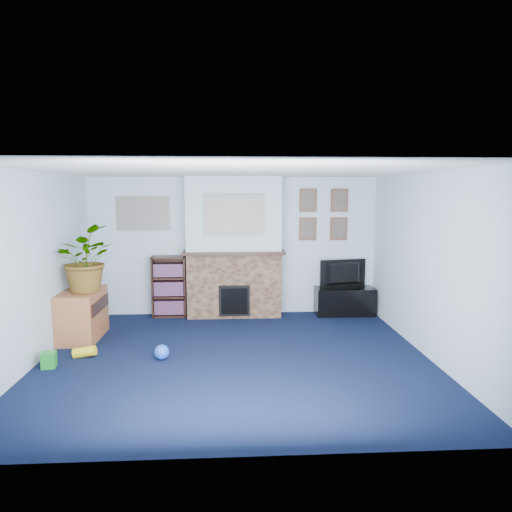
{
  "coord_description": "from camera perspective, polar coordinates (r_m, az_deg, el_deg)",
  "views": [
    {
      "loc": [
        -0.06,
        -5.7,
        2.14
      ],
      "look_at": [
        0.31,
        0.85,
        1.22
      ],
      "focal_mm": 32.0,
      "sensor_mm": 36.0,
      "label": 1
    }
  ],
  "objects": [
    {
      "name": "floor",
      "position": [
        6.09,
        -2.53,
        -12.6
      ],
      "size": [
        5.0,
        4.5,
        0.01
      ],
      "primitive_type": "cube",
      "color": "black",
      "rests_on": "ground"
    },
    {
      "name": "portrait_bl",
      "position": [
        8.07,
        6.48,
        3.38
      ],
      "size": [
        0.3,
        0.03,
        0.4
      ],
      "primitive_type": "cube",
      "color": "brown",
      "rests_on": "wall_back"
    },
    {
      "name": "mantel_candle",
      "position": [
        7.76,
        -0.52,
        1.25
      ],
      "size": [
        0.05,
        0.05,
        0.14
      ],
      "primitive_type": "cylinder",
      "color": "#B2BFC6",
      "rests_on": "chimney_breast"
    },
    {
      "name": "collage_main",
      "position": [
        7.54,
        -2.79,
        5.24
      ],
      "size": [
        1.0,
        0.03,
        0.68
      ],
      "primitive_type": "cube",
      "color": "gray",
      "rests_on": "chimney_breast"
    },
    {
      "name": "mantel_can",
      "position": [
        7.8,
        2.74,
        1.12
      ],
      "size": [
        0.06,
        0.06,
        0.13
      ],
      "primitive_type": "cylinder",
      "color": "#198C26",
      "rests_on": "chimney_breast"
    },
    {
      "name": "wall_front",
      "position": [
        3.58,
        -2.17,
        -7.23
      ],
      "size": [
        5.0,
        0.04,
        2.4
      ],
      "primitive_type": "cube",
      "color": "silver",
      "rests_on": "ground"
    },
    {
      "name": "mantel_teddy",
      "position": [
        7.77,
        -6.49,
        1.09
      ],
      "size": [
        0.12,
        0.12,
        0.12
      ],
      "primitive_type": "sphere",
      "color": "gray",
      "rests_on": "chimney_breast"
    },
    {
      "name": "potted_plant",
      "position": [
        6.99,
        -20.95,
        -0.36
      ],
      "size": [
        1.09,
        1.12,
        0.95
      ],
      "primitive_type": "imported",
      "rotation": [
        0.0,
        0.0,
        2.16
      ],
      "color": "#26661E",
      "rests_on": "sideboard"
    },
    {
      "name": "sideboard",
      "position": [
        7.21,
        -20.88,
        -6.92
      ],
      "size": [
        0.51,
        0.92,
        0.71
      ],
      "primitive_type": "cube",
      "color": "#9F5A33",
      "rests_on": "ground"
    },
    {
      "name": "mantel_clock",
      "position": [
        7.75,
        -2.97,
        1.16
      ],
      "size": [
        0.11,
        0.07,
        0.15
      ],
      "primitive_type": "cube",
      "color": "gold",
      "rests_on": "chimney_breast"
    },
    {
      "name": "chimney_breast",
      "position": [
        7.8,
        -2.78,
        0.93
      ],
      "size": [
        1.72,
        0.5,
        2.4
      ],
      "color": "brown",
      "rests_on": "ground"
    },
    {
      "name": "portrait_br",
      "position": [
        8.18,
        10.29,
        3.36
      ],
      "size": [
        0.3,
        0.03,
        0.4
      ],
      "primitive_type": "cube",
      "color": "brown",
      "rests_on": "wall_back"
    },
    {
      "name": "portrait_tr",
      "position": [
        8.16,
        10.37,
        6.87
      ],
      "size": [
        0.3,
        0.03,
        0.4
      ],
      "primitive_type": "cube",
      "color": "brown",
      "rests_on": "wall_back"
    },
    {
      "name": "toy_block",
      "position": [
        6.27,
        -24.48,
        -11.63
      ],
      "size": [
        0.18,
        0.18,
        0.2
      ],
      "primitive_type": "cube",
      "rotation": [
        0.0,
        0.0,
        0.14
      ],
      "color": "#198C26",
      "rests_on": "ground"
    },
    {
      "name": "ceiling",
      "position": [
        5.71,
        -2.68,
        10.59
      ],
      "size": [
        5.0,
        4.5,
        0.01
      ],
      "primitive_type": "cube",
      "color": "white",
      "rests_on": "wall_back"
    },
    {
      "name": "tv_stand",
      "position": [
        8.21,
        10.97,
        -5.66
      ],
      "size": [
        1.01,
        0.43,
        0.48
      ],
      "primitive_type": "cube",
      "color": "black",
      "rests_on": "ground"
    },
    {
      "name": "wall_left",
      "position": [
        6.27,
        -26.1,
        -1.45
      ],
      "size": [
        0.04,
        4.5,
        2.4
      ],
      "primitive_type": "cube",
      "color": "silver",
      "rests_on": "ground"
    },
    {
      "name": "television",
      "position": [
        8.13,
        11.03,
        -2.2
      ],
      "size": [
        0.85,
        0.26,
        0.49
      ],
      "primitive_type": "imported",
      "rotation": [
        0.0,
        0.0,
        3.33
      ],
      "color": "black",
      "rests_on": "tv_stand"
    },
    {
      "name": "portrait_tl",
      "position": [
        8.05,
        6.54,
        6.93
      ],
      "size": [
        0.3,
        0.03,
        0.4
      ],
      "primitive_type": "cube",
      "color": "brown",
      "rests_on": "wall_back"
    },
    {
      "name": "green_crate",
      "position": [
        7.34,
        -21.1,
        -8.37
      ],
      "size": [
        0.38,
        0.31,
        0.29
      ],
      "primitive_type": "cube",
      "rotation": [
        0.0,
        0.0,
        0.05
      ],
      "color": "#198C26",
      "rests_on": "ground"
    },
    {
      "name": "toy_ball",
      "position": [
        6.12,
        -11.7,
        -11.74
      ],
      "size": [
        0.19,
        0.19,
        0.19
      ],
      "primitive_type": "sphere",
      "color": "blue",
      "rests_on": "ground"
    },
    {
      "name": "wall_back",
      "position": [
        8.01,
        -2.79,
        1.23
      ],
      "size": [
        5.0,
        0.04,
        2.4
      ],
      "primitive_type": "cube",
      "color": "silver",
      "rests_on": "ground"
    },
    {
      "name": "bookshelf",
      "position": [
        8.05,
        -10.77,
        -3.92
      ],
      "size": [
        0.58,
        0.28,
        1.05
      ],
      "color": "black",
      "rests_on": "ground"
    },
    {
      "name": "toy_tube",
      "position": [
        6.48,
        -20.63,
        -11.16
      ],
      "size": [
        0.3,
        0.13,
        0.17
      ],
      "primitive_type": "cylinder",
      "rotation": [
        0.0,
        1.43,
        0.0
      ],
      "color": "yellow",
      "rests_on": "ground"
    },
    {
      "name": "collage_left",
      "position": [
        8.08,
        -13.92,
        5.19
      ],
      "size": [
        0.9,
        0.03,
        0.58
      ],
      "primitive_type": "cube",
      "color": "gray",
      "rests_on": "wall_back"
    },
    {
      "name": "wall_right",
      "position": [
        6.32,
        20.71,
        -1.09
      ],
      "size": [
        0.04,
        4.5,
        2.4
      ],
      "primitive_type": "cube",
      "color": "silver",
      "rests_on": "ground"
    }
  ]
}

